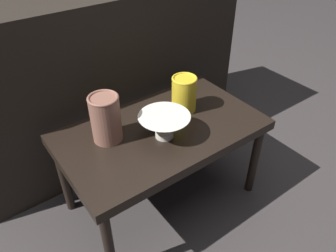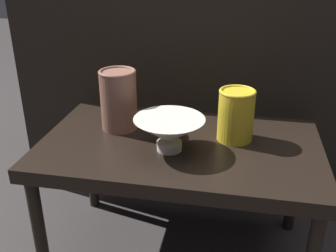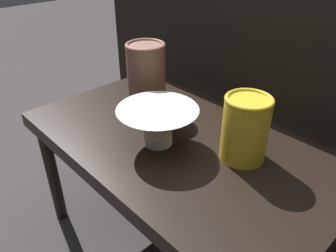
# 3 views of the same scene
# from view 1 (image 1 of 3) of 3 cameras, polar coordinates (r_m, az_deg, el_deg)

# --- Properties ---
(ground_plane) EXTENTS (8.00, 8.00, 0.00)m
(ground_plane) POSITION_cam_1_polar(r_m,az_deg,el_deg) (1.55, -0.96, -12.30)
(ground_plane) COLOR #383333
(table) EXTENTS (0.79, 0.46, 0.40)m
(table) POSITION_cam_1_polar(r_m,az_deg,el_deg) (1.30, -1.12, -1.85)
(table) COLOR black
(table) RESTS_ON ground_plane
(couch_backdrop) EXTENTS (1.33, 0.50, 0.81)m
(couch_backdrop) POSITION_cam_1_polar(r_m,az_deg,el_deg) (1.68, -12.14, 8.93)
(couch_backdrop) COLOR black
(couch_backdrop) RESTS_ON ground_plane
(bowl) EXTENTS (0.19, 0.19, 0.09)m
(bowl) POSITION_cam_1_polar(r_m,az_deg,el_deg) (1.19, -0.64, 0.33)
(bowl) COLOR silver
(bowl) RESTS_ON table
(vase_textured_left) EXTENTS (0.11, 0.11, 0.18)m
(vase_textured_left) POSITION_cam_1_polar(r_m,az_deg,el_deg) (1.18, -10.80, 1.40)
(vase_textured_left) COLOR brown
(vase_textured_left) RESTS_ON table
(vase_colorful_right) EXTENTS (0.10, 0.10, 0.15)m
(vase_colorful_right) POSITION_cam_1_polar(r_m,az_deg,el_deg) (1.33, 2.82, 5.70)
(vase_colorful_right) COLOR gold
(vase_colorful_right) RESTS_ON table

